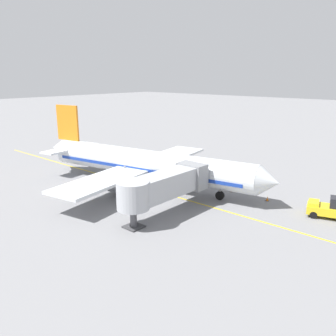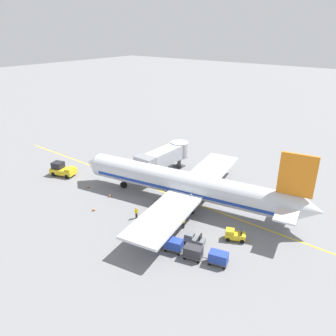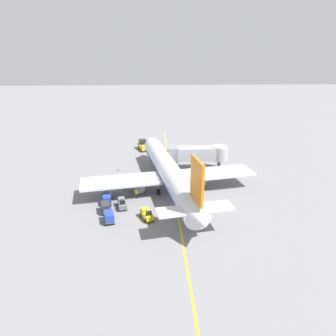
# 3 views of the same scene
# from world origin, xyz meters

# --- Properties ---
(ground_plane) EXTENTS (400.00, 400.00, 0.00)m
(ground_plane) POSITION_xyz_m (0.00, 0.00, 0.00)
(ground_plane) COLOR slate
(gate_lead_in_line) EXTENTS (0.24, 80.00, 0.01)m
(gate_lead_in_line) POSITION_xyz_m (0.00, 0.00, 0.00)
(gate_lead_in_line) COLOR gold
(gate_lead_in_line) RESTS_ON ground
(parked_airliner) EXTENTS (30.45, 37.22, 10.63)m
(parked_airliner) POSITION_xyz_m (-0.82, -2.16, 3.19)
(parked_airliner) COLOR silver
(parked_airliner) RESTS_ON ground
(jet_bridge) EXTENTS (12.37, 3.50, 4.98)m
(jet_bridge) POSITION_xyz_m (5.50, 7.14, 3.45)
(jet_bridge) COLOR #A8AAAF
(jet_bridge) RESTS_ON ground
(pushback_tractor) EXTENTS (3.41, 4.86, 2.40)m
(pushback_tractor) POSITION_xyz_m (-5.96, 21.38, 1.10)
(pushback_tractor) COLOR gold
(pushback_tractor) RESTS_ON ground
(baggage_tug_lead) EXTENTS (2.13, 2.77, 1.62)m
(baggage_tug_lead) POSITION_xyz_m (-4.66, -12.12, 0.71)
(baggage_tug_lead) COLOR gold
(baggage_tug_lead) RESTS_ON ground
(baggage_tug_trailing) EXTENTS (1.75, 2.70, 1.62)m
(baggage_tug_trailing) POSITION_xyz_m (-8.54, -8.62, 0.71)
(baggage_tug_trailing) COLOR slate
(baggage_tug_trailing) RESTS_ON ground
(baggage_cart_front) EXTENTS (1.82, 2.98, 1.58)m
(baggage_cart_front) POSITION_xyz_m (-11.41, -4.76, 0.95)
(baggage_cart_front) COLOR #4C4C51
(baggage_cart_front) RESTS_ON ground
(baggage_cart_second_in_train) EXTENTS (1.82, 2.98, 1.58)m
(baggage_cart_second_in_train) POSITION_xyz_m (-11.08, -7.39, 0.95)
(baggage_cart_second_in_train) COLOR #4C4C51
(baggage_cart_second_in_train) RESTS_ON ground
(baggage_cart_third_in_train) EXTENTS (1.82, 2.98, 1.58)m
(baggage_cart_third_in_train) POSITION_xyz_m (-10.83, -9.99, 0.95)
(baggage_cart_third_in_train) COLOR #4C4C51
(baggage_cart_third_in_train) RESTS_ON ground
(baggage_cart_tail_end) EXTENTS (1.82, 2.98, 1.58)m
(baggage_cart_tail_end) POSITION_xyz_m (-9.95, -12.79, 0.95)
(baggage_cart_tail_end) COLOR #4C4C51
(baggage_cart_tail_end) RESTS_ON ground
(ground_crew_wing_walker) EXTENTS (0.73, 0.27, 1.69)m
(ground_crew_wing_walker) POSITION_xyz_m (-6.42, -5.58, 0.95)
(ground_crew_wing_walker) COLOR #232328
(ground_crew_wing_walker) RESTS_ON ground
(ground_crew_loader) EXTENTS (0.73, 0.27, 1.69)m
(ground_crew_loader) POSITION_xyz_m (-8.46, 1.03, 0.95)
(ground_crew_loader) COLOR #232328
(ground_crew_loader) RESTS_ON ground
(ground_crew_marshaller) EXTENTS (0.55, 0.60, 1.69)m
(ground_crew_marshaller) POSITION_xyz_m (-8.72, -1.96, 0.95)
(ground_crew_marshaller) COLOR #232328
(ground_crew_marshaller) RESTS_ON ground
(safety_cone_nose_left) EXTENTS (0.36, 0.36, 0.59)m
(safety_cone_nose_left) POSITION_xyz_m (-6.40, 13.83, 0.29)
(safety_cone_nose_left) COLOR black
(safety_cone_nose_left) RESTS_ON ground
(safety_cone_nose_right) EXTENTS (0.36, 0.36, 0.59)m
(safety_cone_nose_right) POSITION_xyz_m (-6.45, 8.59, 0.29)
(safety_cone_nose_right) COLOR black
(safety_cone_nose_right) RESTS_ON ground
(safety_cone_wing_tip) EXTENTS (0.36, 0.36, 0.59)m
(safety_cone_wing_tip) POSITION_xyz_m (-10.80, 7.34, 0.29)
(safety_cone_wing_tip) COLOR black
(safety_cone_wing_tip) RESTS_ON ground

